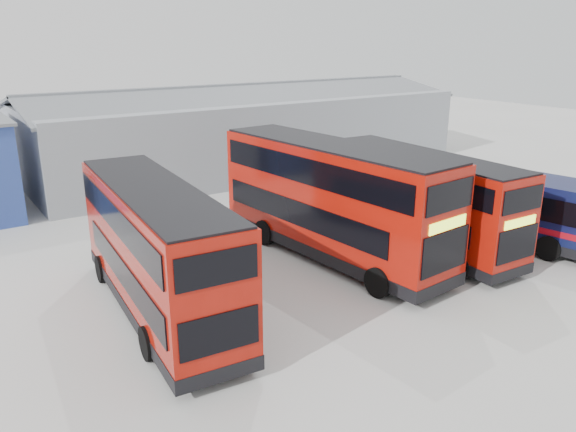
{
  "coord_description": "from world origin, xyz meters",
  "views": [
    {
      "loc": [
        -12.2,
        -15.38,
        9.04
      ],
      "look_at": [
        -0.04,
        2.51,
        2.1
      ],
      "focal_mm": 35.0,
      "sensor_mm": 36.0,
      "label": 1
    }
  ],
  "objects_px": {
    "double_decker_left": "(157,252)",
    "double_decker_centre": "(331,202)",
    "maintenance_shed": "(244,129)",
    "double_decker_right": "(421,201)",
    "single_decker_blue": "(493,204)"
  },
  "relations": [
    {
      "from": "double_decker_left",
      "to": "double_decker_centre",
      "type": "xyz_separation_m",
      "value": [
        7.99,
        0.83,
        0.22
      ]
    },
    {
      "from": "maintenance_shed",
      "to": "double_decker_left",
      "type": "height_order",
      "value": "maintenance_shed"
    },
    {
      "from": "double_decker_right",
      "to": "double_decker_centre",
      "type": "bearing_deg",
      "value": 164.69
    },
    {
      "from": "double_decker_left",
      "to": "double_decker_right",
      "type": "xyz_separation_m",
      "value": [
        12.01,
        -0.48,
        -0.1
      ]
    },
    {
      "from": "double_decker_left",
      "to": "double_decker_right",
      "type": "height_order",
      "value": "double_decker_left"
    },
    {
      "from": "double_decker_centre",
      "to": "double_decker_right",
      "type": "height_order",
      "value": "double_decker_centre"
    },
    {
      "from": "double_decker_centre",
      "to": "double_decker_left",
      "type": "bearing_deg",
      "value": -178.48
    },
    {
      "from": "maintenance_shed",
      "to": "single_decker_blue",
      "type": "bearing_deg",
      "value": -84.38
    },
    {
      "from": "double_decker_centre",
      "to": "double_decker_right",
      "type": "xyz_separation_m",
      "value": [
        4.02,
        -1.31,
        -0.33
      ]
    },
    {
      "from": "double_decker_right",
      "to": "double_decker_left",
      "type": "bearing_deg",
      "value": -179.57
    },
    {
      "from": "double_decker_centre",
      "to": "single_decker_blue",
      "type": "xyz_separation_m",
      "value": [
        8.02,
        -2.14,
        -0.9
      ]
    },
    {
      "from": "double_decker_centre",
      "to": "double_decker_right",
      "type": "bearing_deg",
      "value": -22.42
    },
    {
      "from": "double_decker_left",
      "to": "double_decker_centre",
      "type": "distance_m",
      "value": 8.04
    },
    {
      "from": "double_decker_left",
      "to": "single_decker_blue",
      "type": "distance_m",
      "value": 16.08
    },
    {
      "from": "double_decker_left",
      "to": "double_decker_centre",
      "type": "relative_size",
      "value": 0.91
    }
  ]
}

